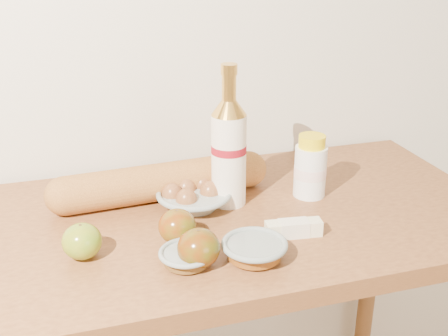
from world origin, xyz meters
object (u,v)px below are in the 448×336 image
(bourbon_bottle, at_px, (229,149))
(egg_bowl, at_px, (193,196))
(table, at_px, (220,265))
(baguette, at_px, (161,182))
(cream_bottle, at_px, (310,168))

(bourbon_bottle, height_order, egg_bowl, bourbon_bottle)
(table, bearing_deg, baguette, 132.40)
(bourbon_bottle, distance_m, baguette, 0.17)
(bourbon_bottle, relative_size, cream_bottle, 2.16)
(baguette, bearing_deg, cream_bottle, -16.69)
(table, distance_m, baguette, 0.22)
(egg_bowl, bearing_deg, table, -51.56)
(egg_bowl, xyz_separation_m, baguette, (-0.06, 0.06, 0.02))
(table, relative_size, egg_bowl, 5.63)
(table, bearing_deg, cream_bottle, 9.19)
(table, distance_m, cream_bottle, 0.29)
(bourbon_bottle, bearing_deg, table, -145.26)
(cream_bottle, height_order, baguette, cream_bottle)
(cream_bottle, relative_size, egg_bowl, 0.67)
(table, xyz_separation_m, bourbon_bottle, (0.04, 0.05, 0.25))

